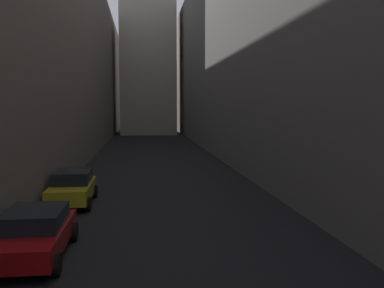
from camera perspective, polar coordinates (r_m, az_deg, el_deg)
The scene contains 5 objects.
ground_plane at distance 41.69m, azimuth -5.25°, elevation -1.17°, with size 264.00×264.00×0.00m, color black.
building_block_left at distance 45.32m, azimuth -22.72°, elevation 10.73°, with size 15.46×108.00×18.59m, color #60594F.
building_block_right at distance 45.34m, azimuth 8.37°, elevation 12.29°, with size 10.16×108.00×20.51m, color slate.
parked_car_left_third at distance 13.79m, azimuth -20.56°, elevation -11.22°, with size 2.04×4.40×1.46m.
parked_car_left_far at distance 20.46m, azimuth -15.94°, elevation -5.68°, with size 1.99×4.09×1.56m.
Camera 1 is at (-1.17, 6.58, 4.57)m, focal length 39.31 mm.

